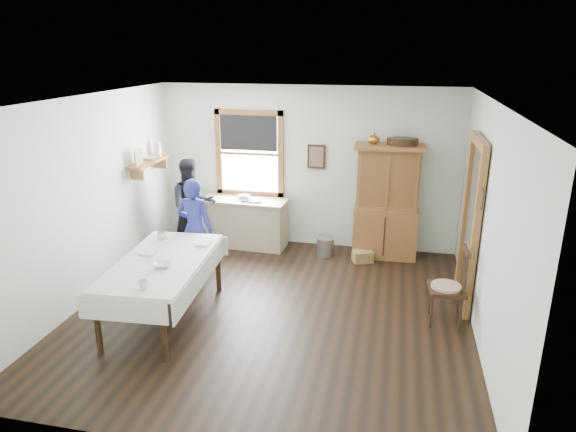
{
  "coord_description": "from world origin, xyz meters",
  "views": [
    {
      "loc": [
        1.46,
        -5.79,
        3.28
      ],
      "look_at": [
        0.14,
        0.3,
        1.22
      ],
      "focal_mm": 32.0,
      "sensor_mm": 36.0,
      "label": 1
    }
  ],
  "objects_px": {
    "china_hutch": "(387,202)",
    "dining_table": "(164,289)",
    "wicker_basket": "(363,256)",
    "work_counter": "(245,223)",
    "pail": "(325,247)",
    "spindle_chair": "(447,286)",
    "figure_dark": "(193,210)",
    "woman_blue": "(195,232)"
  },
  "relations": [
    {
      "from": "china_hutch",
      "to": "pail",
      "type": "relative_size",
      "value": 6.22
    },
    {
      "from": "work_counter",
      "to": "pail",
      "type": "relative_size",
      "value": 4.89
    },
    {
      "from": "china_hutch",
      "to": "figure_dark",
      "type": "bearing_deg",
      "value": -173.59
    },
    {
      "from": "china_hutch",
      "to": "spindle_chair",
      "type": "xyz_separation_m",
      "value": [
        0.82,
        -2.02,
        -0.42
      ]
    },
    {
      "from": "work_counter",
      "to": "wicker_basket",
      "type": "distance_m",
      "value": 2.09
    },
    {
      "from": "figure_dark",
      "to": "china_hutch",
      "type": "bearing_deg",
      "value": -26.13
    },
    {
      "from": "work_counter",
      "to": "pail",
      "type": "bearing_deg",
      "value": -2.53
    },
    {
      "from": "wicker_basket",
      "to": "figure_dark",
      "type": "xyz_separation_m",
      "value": [
        -2.79,
        -0.13,
        0.64
      ]
    },
    {
      "from": "wicker_basket",
      "to": "woman_blue",
      "type": "height_order",
      "value": "woman_blue"
    },
    {
      "from": "pail",
      "to": "wicker_basket",
      "type": "relative_size",
      "value": 0.96
    },
    {
      "from": "wicker_basket",
      "to": "woman_blue",
      "type": "distance_m",
      "value": 2.68
    },
    {
      "from": "dining_table",
      "to": "work_counter",
      "type": "bearing_deg",
      "value": 84.41
    },
    {
      "from": "woman_blue",
      "to": "dining_table",
      "type": "bearing_deg",
      "value": 97.74
    },
    {
      "from": "china_hutch",
      "to": "figure_dark",
      "type": "distance_m",
      "value": 3.15
    },
    {
      "from": "dining_table",
      "to": "figure_dark",
      "type": "distance_m",
      "value": 2.28
    },
    {
      "from": "work_counter",
      "to": "pail",
      "type": "xyz_separation_m",
      "value": [
        1.42,
        -0.14,
        -0.27
      ]
    },
    {
      "from": "pail",
      "to": "wicker_basket",
      "type": "xyz_separation_m",
      "value": [
        0.62,
        -0.15,
        -0.06
      ]
    },
    {
      "from": "work_counter",
      "to": "dining_table",
      "type": "distance_m",
      "value": 2.63
    },
    {
      "from": "spindle_chair",
      "to": "wicker_basket",
      "type": "bearing_deg",
      "value": 119.55
    },
    {
      "from": "work_counter",
      "to": "figure_dark",
      "type": "height_order",
      "value": "figure_dark"
    },
    {
      "from": "wicker_basket",
      "to": "work_counter",
      "type": "bearing_deg",
      "value": 172.12
    },
    {
      "from": "wicker_basket",
      "to": "dining_table",
      "type": "bearing_deg",
      "value": -134.55
    },
    {
      "from": "china_hutch",
      "to": "work_counter",
      "type": "bearing_deg",
      "value": 179.0
    },
    {
      "from": "work_counter",
      "to": "woman_blue",
      "type": "height_order",
      "value": "woman_blue"
    },
    {
      "from": "dining_table",
      "to": "woman_blue",
      "type": "xyz_separation_m",
      "value": [
        -0.08,
        1.27,
        0.3
      ]
    },
    {
      "from": "pail",
      "to": "china_hutch",
      "type": "bearing_deg",
      "value": 10.45
    },
    {
      "from": "spindle_chair",
      "to": "pail",
      "type": "xyz_separation_m",
      "value": [
        -1.76,
        1.84,
        -0.35
      ]
    },
    {
      "from": "dining_table",
      "to": "pail",
      "type": "relative_size",
      "value": 6.72
    },
    {
      "from": "work_counter",
      "to": "china_hutch",
      "type": "bearing_deg",
      "value": 3.85
    },
    {
      "from": "china_hutch",
      "to": "spindle_chair",
      "type": "distance_m",
      "value": 2.22
    },
    {
      "from": "pail",
      "to": "figure_dark",
      "type": "distance_m",
      "value": 2.27
    },
    {
      "from": "pail",
      "to": "wicker_basket",
      "type": "bearing_deg",
      "value": -13.24
    },
    {
      "from": "work_counter",
      "to": "woman_blue",
      "type": "xyz_separation_m",
      "value": [
        -0.34,
        -1.35,
        0.28
      ]
    },
    {
      "from": "china_hutch",
      "to": "dining_table",
      "type": "xyz_separation_m",
      "value": [
        -2.62,
        -2.66,
        -0.52
      ]
    },
    {
      "from": "work_counter",
      "to": "figure_dark",
      "type": "distance_m",
      "value": 0.91
    },
    {
      "from": "china_hutch",
      "to": "wicker_basket",
      "type": "relative_size",
      "value": 6.0
    },
    {
      "from": "wicker_basket",
      "to": "china_hutch",
      "type": "bearing_deg",
      "value": 45.21
    },
    {
      "from": "dining_table",
      "to": "woman_blue",
      "type": "bearing_deg",
      "value": 93.71
    },
    {
      "from": "dining_table",
      "to": "spindle_chair",
      "type": "xyz_separation_m",
      "value": [
        3.44,
        0.64,
        0.1
      ]
    },
    {
      "from": "woman_blue",
      "to": "pail",
      "type": "bearing_deg",
      "value": -141.45
    },
    {
      "from": "china_hutch",
      "to": "pail",
      "type": "height_order",
      "value": "china_hutch"
    },
    {
      "from": "spindle_chair",
      "to": "pail",
      "type": "distance_m",
      "value": 2.57
    }
  ]
}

